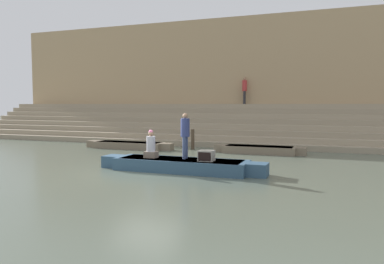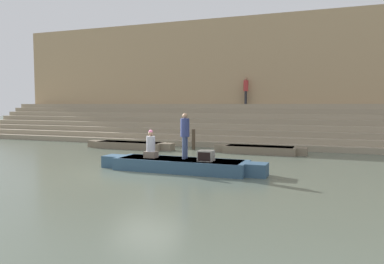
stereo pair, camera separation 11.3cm
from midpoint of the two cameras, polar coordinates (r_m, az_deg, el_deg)
ground_plane at (r=13.84m, az=-6.66°, el=-5.90°), size 120.00×120.00×0.00m
ghat_steps at (r=24.03m, az=5.41°, el=0.51°), size 36.00×4.98×2.45m
back_wall at (r=26.32m, az=6.80°, el=7.90°), size 34.20×1.28×8.30m
rowboat_main at (r=13.63m, az=-1.53°, el=-5.00°), size 6.27×1.47×0.45m
person_standing at (r=13.59m, az=-0.84°, el=-0.07°), size 0.33×0.33×1.66m
person_rowing at (r=13.95m, az=-6.06°, el=-2.21°), size 0.46×0.36×1.05m
tv_set at (r=13.06m, az=2.40°, el=-3.65°), size 0.53×0.45×0.38m
moored_boat_shore at (r=20.86m, az=-9.28°, el=-1.95°), size 5.12×1.13×0.37m
moored_boat_distant at (r=18.81m, az=10.46°, el=-2.64°), size 4.51×1.13×0.37m
mooring_post at (r=20.09m, az=0.39°, el=-1.14°), size 0.18×0.18×1.09m
person_on_steps at (r=25.20m, az=8.33°, el=6.59°), size 0.31×0.31×1.76m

